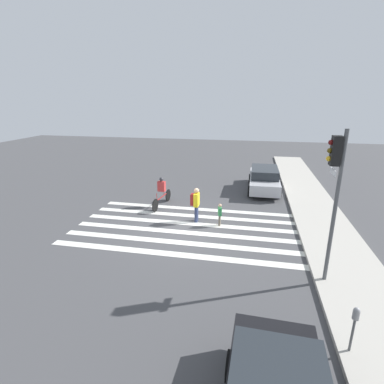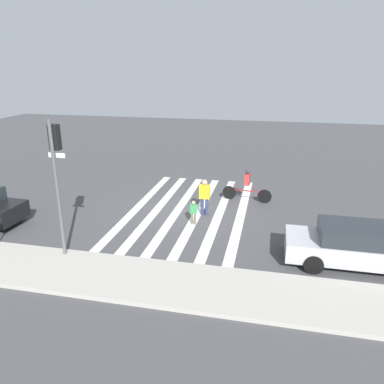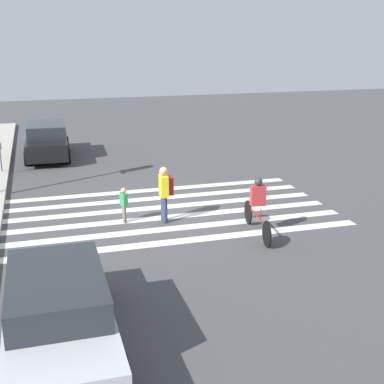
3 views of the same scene
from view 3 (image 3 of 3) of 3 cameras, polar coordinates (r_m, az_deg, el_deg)
name	(u,v)px [view 3 (image 3 of 3)]	position (r m, az deg, el deg)	size (l,w,h in m)	color
ground_plane	(169,212)	(16.79, -2.43, -2.11)	(60.00, 60.00, 0.00)	#444447
crosswalk_stripes	(169,212)	(16.79, -2.43, -2.10)	(5.33, 10.00, 0.01)	silver
parking_meter	(0,150)	(22.15, -19.83, 4.20)	(0.15, 0.15, 1.31)	#515456
pedestrian_adult_tall_backpack	(165,190)	(15.65, -2.89, 0.22)	(0.47, 0.39, 1.67)	navy
pedestrian_adult_yellow_jacket	(124,203)	(15.79, -7.28, -1.17)	(0.32, 0.21, 1.07)	#6B6051
cyclist_near_curb	(258,205)	(14.78, 7.01, -1.35)	(2.47, 0.42, 1.64)	black
car_parked_dark_suv	(58,311)	(9.88, -14.09, -12.19)	(4.80, 1.95, 1.45)	#B7B7BC
car_parked_silver_sedan	(47,140)	(24.68, -15.21, 5.35)	(4.63, 2.02, 1.53)	black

